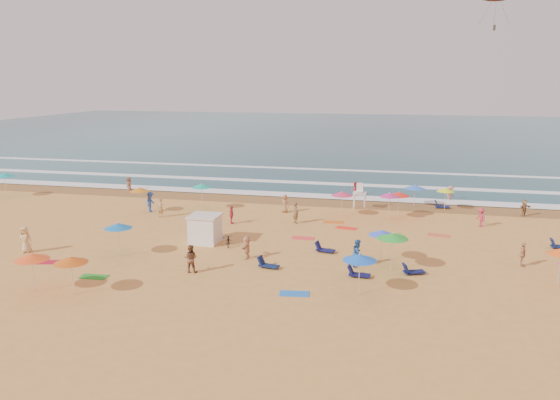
# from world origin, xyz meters

# --- Properties ---
(ground) EXTENTS (220.00, 220.00, 0.00)m
(ground) POSITION_xyz_m (0.00, 0.00, 0.00)
(ground) COLOR gold
(ground) RESTS_ON ground
(ocean) EXTENTS (220.00, 140.00, 0.18)m
(ocean) POSITION_xyz_m (0.00, 84.00, 0.00)
(ocean) COLOR #0C4756
(ocean) RESTS_ON ground
(wet_sand) EXTENTS (220.00, 220.00, 0.00)m
(wet_sand) POSITION_xyz_m (0.00, 12.50, 0.01)
(wet_sand) COLOR olive
(wet_sand) RESTS_ON ground
(surf_foam) EXTENTS (200.00, 18.70, 0.05)m
(surf_foam) POSITION_xyz_m (0.00, 21.32, 0.10)
(surf_foam) COLOR white
(surf_foam) RESTS_ON ground
(cabana) EXTENTS (2.00, 2.00, 2.00)m
(cabana) POSITION_xyz_m (-6.20, -2.97, 1.00)
(cabana) COLOR white
(cabana) RESTS_ON ground
(cabana_roof) EXTENTS (2.20, 2.20, 0.12)m
(cabana_roof) POSITION_xyz_m (-6.20, -2.97, 2.06)
(cabana_roof) COLOR silver
(cabana_roof) RESTS_ON cabana
(bicycle) EXTENTS (1.02, 1.76, 0.87)m
(bicycle) POSITION_xyz_m (-4.30, -3.27, 0.44)
(bicycle) COLOR black
(bicycle) RESTS_ON ground
(lifeguard_stand) EXTENTS (1.20, 1.20, 2.10)m
(lifeguard_stand) POSITION_xyz_m (4.10, 10.44, 1.05)
(lifeguard_stand) COLOR white
(lifeguard_stand) RESTS_ON ground
(beach_umbrellas) EXTENTS (61.15, 28.70, 0.73)m
(beach_umbrellas) POSITION_xyz_m (-0.43, 0.49, 2.14)
(beach_umbrellas) COLOR blue
(beach_umbrellas) RESTS_ON ground
(loungers) EXTENTS (46.31, 25.89, 0.34)m
(loungers) POSITION_xyz_m (6.55, -1.91, 0.17)
(loungers) COLOR #0F174B
(loungers) RESTS_ON ground
(towels) EXTENTS (37.52, 17.37, 0.03)m
(towels) POSITION_xyz_m (1.66, -2.50, 0.01)
(towels) COLOR #B31629
(towels) RESTS_ON ground
(beachgoers) EXTENTS (41.00, 26.35, 2.13)m
(beachgoers) POSITION_xyz_m (-0.81, 3.78, 0.81)
(beachgoers) COLOR blue
(beachgoers) RESTS_ON ground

